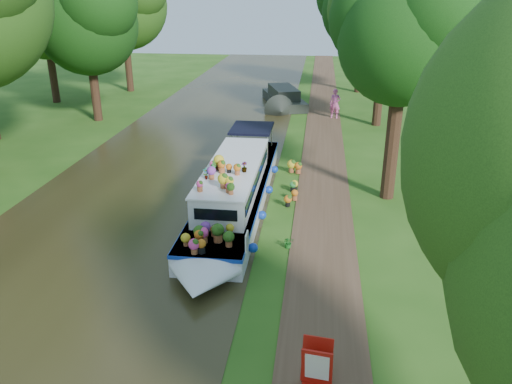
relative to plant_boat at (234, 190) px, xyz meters
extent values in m
plane|color=#244D13|center=(2.25, -0.94, -0.85)|extent=(100.00, 100.00, 0.00)
cube|color=black|center=(-3.75, -0.94, -0.84)|extent=(10.00, 100.00, 0.02)
cube|color=#463121|center=(3.45, -0.94, -0.84)|extent=(2.20, 100.00, 0.03)
cube|color=silver|center=(0.00, 0.85, -0.46)|extent=(2.20, 12.00, 0.75)
cube|color=#103499|center=(0.00, 0.85, -0.14)|extent=(2.24, 12.04, 0.12)
cube|color=silver|center=(0.00, 0.05, 0.44)|extent=(1.80, 7.00, 1.05)
cube|color=silver|center=(0.00, 0.05, 1.00)|extent=(1.90, 7.10, 0.06)
cube|color=black|center=(0.91, 0.05, 0.52)|extent=(0.03, 6.40, 0.38)
cube|color=black|center=(-0.91, 0.05, 0.52)|extent=(0.03, 6.40, 0.38)
cube|color=black|center=(0.00, 5.15, 1.07)|extent=(1.90, 2.40, 0.10)
cube|color=white|center=(1.15, -4.55, 0.22)|extent=(0.04, 0.45, 0.55)
imported|color=#1F4412|center=(-0.68, -1.68, 1.23)|extent=(0.25, 0.21, 0.40)
imported|color=#1F4412|center=(0.52, -0.77, 1.21)|extent=(0.22, 0.22, 0.37)
cylinder|color=black|center=(6.05, 2.06, 1.42)|extent=(0.56, 0.56, 4.55)
sphere|color=black|center=(6.05, 2.06, 5.38)|extent=(4.80, 4.80, 4.80)
sphere|color=black|center=(7.01, 1.34, 6.34)|extent=(3.60, 3.60, 3.60)
sphere|color=black|center=(5.21, 2.90, 6.10)|extent=(3.84, 3.84, 3.84)
cylinder|color=black|center=(6.75, 14.06, 1.07)|extent=(0.56, 0.56, 3.85)
sphere|color=#1F4412|center=(6.75, 14.06, 5.10)|extent=(6.00, 6.00, 6.00)
sphere|color=#1F4412|center=(7.95, 13.16, 6.30)|extent=(4.50, 4.50, 4.50)
sphere|color=#1F4412|center=(5.70, 15.11, 6.00)|extent=(4.80, 4.80, 4.80)
cylinder|color=black|center=(6.25, 25.06, 1.25)|extent=(0.56, 0.56, 4.20)
sphere|color=black|center=(6.25, 25.06, 5.66)|extent=(6.60, 6.60, 6.60)
cylinder|color=black|center=(-11.25, 13.06, 1.07)|extent=(0.56, 0.56, 3.85)
sphere|color=black|center=(-11.25, 13.06, 5.17)|extent=(6.20, 6.20, 6.20)
sphere|color=black|center=(-10.01, 12.13, 6.41)|extent=(4.65, 4.65, 4.65)
sphere|color=black|center=(-12.34, 14.14, 6.10)|extent=(4.96, 4.96, 4.96)
cylinder|color=black|center=(-12.75, 23.06, 1.34)|extent=(0.56, 0.56, 4.38)
sphere|color=#1F4412|center=(-12.75, 23.06, 5.97)|extent=(7.00, 7.00, 7.00)
cylinder|color=black|center=(-16.75, 18.06, 1.25)|extent=(0.56, 0.56, 4.20)
sphere|color=#1F4412|center=(-16.75, 18.06, 5.73)|extent=(6.80, 6.80, 6.80)
cube|color=black|center=(0.50, 19.32, -0.51)|extent=(3.84, 6.69, 0.64)
cube|color=black|center=(0.50, 18.78, 0.18)|extent=(2.64, 4.03, 0.74)
cube|color=#AE150C|center=(3.30, -8.94, -0.81)|extent=(0.64, 0.55, 0.03)
cube|color=#AE150C|center=(3.30, -9.07, -0.29)|extent=(0.69, 0.35, 1.05)
cube|color=#AE150C|center=(3.30, -8.81, -0.29)|extent=(0.69, 0.35, 1.05)
cube|color=white|center=(3.30, -9.11, -0.23)|extent=(0.53, 0.24, 0.74)
imported|color=#D557A4|center=(4.15, 15.51, 0.14)|extent=(0.77, 0.57, 1.92)
imported|color=#217021|center=(2.30, -2.81, -0.65)|extent=(0.43, 0.40, 0.40)
camera|label=1|loc=(3.07, -17.53, 7.16)|focal=35.00mm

